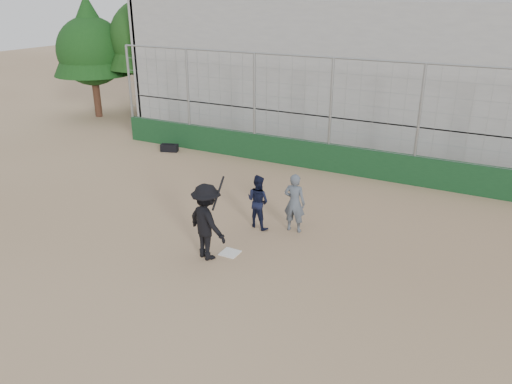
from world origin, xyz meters
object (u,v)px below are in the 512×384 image
at_px(batter_at_plate, 207,222).
at_px(equipment_bag, 169,148).
at_px(umpire, 294,206).
at_px(catcher_crouched, 258,210).

distance_m(batter_at_plate, equipment_bag, 9.06).
bearing_deg(umpire, catcher_crouched, 12.26).
height_order(umpire, equipment_bag, umpire).
bearing_deg(catcher_crouched, equipment_bag, 144.65).
distance_m(batter_at_plate, umpire, 2.65).
relative_size(batter_at_plate, equipment_bag, 2.70).
bearing_deg(batter_at_plate, catcher_crouched, 81.60).
xyz_separation_m(catcher_crouched, equipment_bag, (-6.43, 4.56, -0.37)).
height_order(catcher_crouched, equipment_bag, catcher_crouched).
height_order(batter_at_plate, umpire, batter_at_plate).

